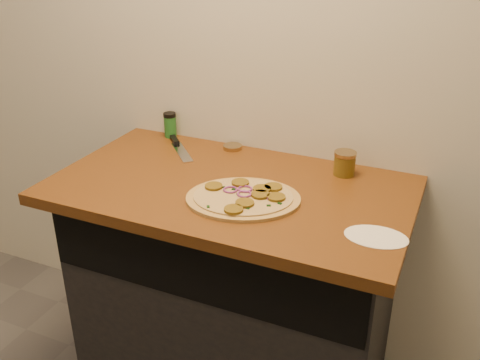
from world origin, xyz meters
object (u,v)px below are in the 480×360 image
at_px(spice_shaker, 170,125).
at_px(chefs_knife, 178,145).
at_px(pizza, 244,197).
at_px(salsa_jar, 345,163).

bearing_deg(spice_shaker, chefs_knife, -45.78).
distance_m(pizza, spice_shaker, 0.64).
xyz_separation_m(pizza, salsa_jar, (0.24, 0.32, 0.03)).
bearing_deg(spice_shaker, salsa_jar, -5.58).
bearing_deg(salsa_jar, pizza, -127.13).
bearing_deg(chefs_knife, spice_shaker, 134.22).
xyz_separation_m(pizza, spice_shaker, (-0.50, 0.39, 0.04)).
height_order(chefs_knife, salsa_jar, salsa_jar).
xyz_separation_m(chefs_knife, spice_shaker, (-0.08, 0.08, 0.05)).
distance_m(pizza, chefs_knife, 0.52).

